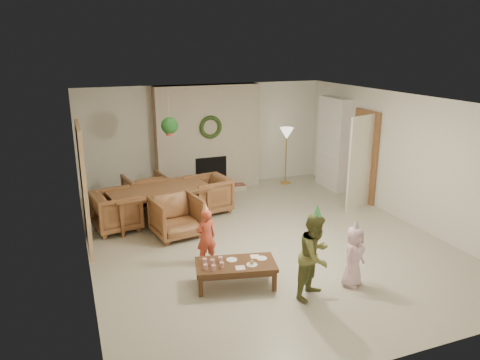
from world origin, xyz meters
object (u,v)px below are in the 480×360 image
dining_table (160,205)px  dining_chair_near (176,217)px  coffee_table_top (236,265)px  dining_chair_left (117,211)px  child_red (206,237)px  child_plaid (315,256)px  child_pink (354,256)px  dining_chair_far (145,192)px  dining_chair_right (208,194)px

dining_table → dining_chair_near: bearing=-90.0°
coffee_table_top → dining_chair_left: bearing=129.2°
dining_chair_near → child_red: size_ratio=0.90×
dining_chair_left → child_plaid: bearing=-155.5°
dining_chair_left → child_red: size_ratio=0.90×
dining_chair_left → child_pink: child_pink is taller
dining_chair_far → dining_chair_near: bearing=90.0°
dining_table → dining_chair_near: (0.14, -0.84, 0.04)m
dining_table → dining_chair_right: dining_chair_right is taller
dining_chair_left → dining_chair_far: bearing=-45.0°
dining_chair_left → child_pink: 4.48m
dining_chair_right → dining_chair_left: bearing=-90.0°
dining_chair_right → child_plaid: (0.39, -3.72, 0.23)m
dining_chair_far → dining_chair_left: bearing=45.0°
dining_table → dining_chair_left: (-0.84, -0.14, 0.04)m
dining_chair_near → child_plaid: 3.02m
dining_chair_left → coffee_table_top: size_ratio=0.72×
coffee_table_top → child_pink: bearing=-7.8°
dining_chair_near → child_plaid: bearing=-73.6°
dining_table → dining_chair_near: dining_chair_near is taller
dining_chair_right → child_plaid: child_plaid is taller
child_plaid → dining_chair_left: bearing=92.4°
child_red → child_pink: bearing=134.6°
dining_chair_right → dining_chair_far: bearing=-128.7°
child_plaid → child_pink: 0.69m
child_plaid → child_pink: child_plaid is taller
dining_chair_left → child_plaid: size_ratio=0.68×
dining_chair_far → child_plaid: (1.58, -4.40, 0.23)m
dining_table → child_red: (0.32, -2.10, 0.12)m
child_pink → dining_chair_right: bearing=78.4°
dining_chair_near → child_red: child_red is taller
dining_chair_near → dining_chair_right: size_ratio=1.00×
dining_chair_far → dining_chair_right: bearing=141.3°
dining_table → dining_chair_left: bearing=180.0°
dining_chair_left → coffee_table_top: bearing=-163.0°
child_red → dining_chair_near: bearing=-89.1°
dining_table → child_plaid: bearing=-77.2°
child_pink → child_plaid: bearing=156.6°
coffee_table_top → dining_chair_right: bearing=93.1°
dining_chair_far → dining_chair_right: size_ratio=1.00×
coffee_table_top → child_plaid: size_ratio=0.95×
dining_chair_near → child_red: 1.27m
dining_chair_near → dining_chair_left: 1.21m
dining_table → coffee_table_top: dining_table is taller
dining_chair_far → child_pink: 4.90m
dining_chair_right → child_red: size_ratio=0.90×
dining_chair_left → coffee_table_top: (1.37, -2.76, -0.05)m
dining_chair_near → child_pink: 3.31m
child_plaid → child_pink: (0.67, 0.05, -0.15)m
coffee_table_top → dining_table: bearing=113.1°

